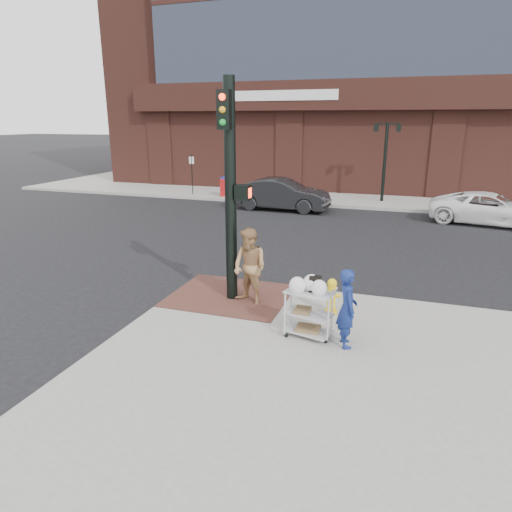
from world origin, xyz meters
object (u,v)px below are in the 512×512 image
(sedan_dark, at_px, (282,194))
(fire_hydrant, at_px, (332,296))
(lamp_post, at_px, (385,153))
(woman_blue, at_px, (347,308))
(minivan_white, at_px, (490,209))
(traffic_signal_pole, at_px, (231,186))
(pedestrian_tan, at_px, (250,267))
(utility_cart, at_px, (309,309))

(sedan_dark, bearing_deg, fire_hydrant, -157.82)
(lamp_post, height_order, woman_blue, lamp_post)
(minivan_white, height_order, fire_hydrant, minivan_white)
(lamp_post, relative_size, sedan_dark, 0.86)
(woman_blue, bearing_deg, lamp_post, -18.83)
(woman_blue, xyz_separation_m, minivan_white, (4.21, 13.13, -0.25))
(traffic_signal_pole, height_order, pedestrian_tan, traffic_signal_pole)
(minivan_white, bearing_deg, woman_blue, 172.89)
(lamp_post, xyz_separation_m, minivan_white, (4.62, -3.63, -1.96))
(woman_blue, relative_size, utility_cart, 1.21)
(lamp_post, relative_size, woman_blue, 2.64)
(fire_hydrant, bearing_deg, woman_blue, -70.13)
(lamp_post, relative_size, traffic_signal_pole, 0.80)
(sedan_dark, xyz_separation_m, utility_cart, (4.20, -13.25, -0.05))
(pedestrian_tan, relative_size, fire_hydrant, 2.21)
(traffic_signal_pole, relative_size, minivan_white, 1.05)
(sedan_dark, bearing_deg, pedestrian_tan, -166.12)
(fire_hydrant, bearing_deg, traffic_signal_pole, 176.87)
(traffic_signal_pole, height_order, sedan_dark, traffic_signal_pole)
(fire_hydrant, bearing_deg, pedestrian_tan, -178.55)
(pedestrian_tan, xyz_separation_m, sedan_dark, (-2.57, 12.05, -0.28))
(minivan_white, xyz_separation_m, fire_hydrant, (-4.72, -11.73, -0.10))
(woman_blue, bearing_deg, minivan_white, -38.01)
(traffic_signal_pole, xyz_separation_m, fire_hydrant, (2.38, -0.13, -2.27))
(woman_blue, relative_size, sedan_dark, 0.33)
(woman_blue, height_order, fire_hydrant, woman_blue)
(lamp_post, distance_m, minivan_white, 6.19)
(sedan_dark, bearing_deg, traffic_signal_pole, -168.27)
(sedan_dark, bearing_deg, utility_cart, -160.56)
(traffic_signal_pole, xyz_separation_m, woman_blue, (2.88, -1.53, -1.92))
(lamp_post, bearing_deg, woman_blue, -88.61)
(lamp_post, distance_m, traffic_signal_pole, 15.43)
(woman_blue, distance_m, minivan_white, 13.79)
(pedestrian_tan, distance_m, fire_hydrant, 1.94)
(pedestrian_tan, bearing_deg, lamp_post, 106.99)
(woman_blue, height_order, utility_cart, woman_blue)
(traffic_signal_pole, relative_size, woman_blue, 3.30)
(minivan_white, distance_m, fire_hydrant, 12.64)
(minivan_white, height_order, utility_cart, utility_cart)
(woman_blue, distance_m, fire_hydrant, 1.53)
(lamp_post, height_order, traffic_signal_pole, traffic_signal_pole)
(traffic_signal_pole, height_order, utility_cart, traffic_signal_pole)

